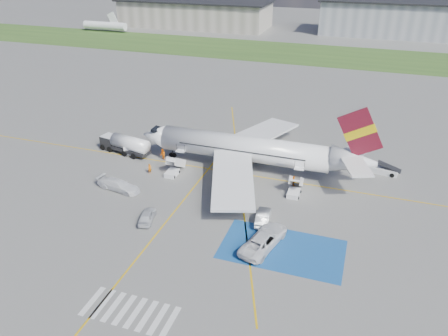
% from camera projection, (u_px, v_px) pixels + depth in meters
% --- Properties ---
extents(ground, '(400.00, 400.00, 0.00)m').
position_uv_depth(ground, '(212.00, 215.00, 56.27)').
color(ground, '#60605E').
rests_on(ground, ground).
extents(grass_strip, '(400.00, 30.00, 0.01)m').
position_uv_depth(grass_strip, '(317.00, 55.00, 136.09)').
color(grass_strip, '#2D4C1E').
rests_on(grass_strip, ground).
extents(taxiway_line_main, '(120.00, 0.20, 0.01)m').
position_uv_depth(taxiway_line_main, '(239.00, 174.00, 66.35)').
color(taxiway_line_main, gold).
rests_on(taxiway_line_main, ground).
extents(taxiway_line_cross, '(0.20, 60.00, 0.01)m').
position_uv_depth(taxiway_line_cross, '(141.00, 254.00, 49.29)').
color(taxiway_line_cross, gold).
rests_on(taxiway_line_cross, ground).
extents(taxiway_line_diag, '(20.71, 56.45, 0.01)m').
position_uv_depth(taxiway_line_diag, '(239.00, 174.00, 66.35)').
color(taxiway_line_diag, gold).
rests_on(taxiway_line_diag, ground).
extents(staging_box, '(14.00, 8.00, 0.01)m').
position_uv_depth(staging_box, '(282.00, 249.00, 50.06)').
color(staging_box, '#174B8D').
rests_on(staging_box, ground).
extents(crosswalk, '(9.00, 4.00, 0.01)m').
position_uv_depth(crosswalk, '(130.00, 311.00, 41.66)').
color(crosswalk, silver).
rests_on(crosswalk, ground).
extents(terminal_west, '(60.00, 22.00, 10.00)m').
position_uv_depth(terminal_west, '(195.00, 14.00, 178.84)').
color(terminal_west, gray).
rests_on(terminal_west, ground).
extents(terminal_centre, '(48.00, 18.00, 12.00)m').
position_uv_depth(terminal_centre, '(388.00, 19.00, 161.23)').
color(terminal_centre, gray).
rests_on(terminal_centre, ground).
extents(airliner, '(36.81, 32.95, 11.92)m').
position_uv_depth(airliner, '(253.00, 150.00, 66.04)').
color(airliner, white).
rests_on(airliner, ground).
extents(airstairs_fwd, '(1.90, 5.20, 3.60)m').
position_uv_depth(airstairs_fwd, '(173.00, 170.00, 66.00)').
color(airstairs_fwd, white).
rests_on(airstairs_fwd, ground).
extents(airstairs_aft, '(1.90, 5.20, 3.60)m').
position_uv_depth(airstairs_aft, '(294.00, 190.00, 60.74)').
color(airstairs_aft, white).
rests_on(airstairs_aft, ground).
extents(fuel_tanker, '(9.49, 4.30, 3.14)m').
position_uv_depth(fuel_tanker, '(125.00, 146.00, 72.28)').
color(fuel_tanker, black).
rests_on(fuel_tanker, ground).
extents(gpu_cart, '(2.59, 2.05, 1.90)m').
position_uv_depth(gpu_cart, '(132.00, 150.00, 71.82)').
color(gpu_cart, white).
rests_on(gpu_cart, ground).
extents(belt_loader, '(6.03, 2.90, 1.75)m').
position_uv_depth(belt_loader, '(379.00, 170.00, 66.59)').
color(belt_loader, white).
rests_on(belt_loader, ground).
extents(car_silver_a, '(2.66, 4.48, 1.43)m').
position_uv_depth(car_silver_a, '(147.00, 216.00, 54.85)').
color(car_silver_a, silver).
rests_on(car_silver_a, ground).
extents(car_silver_b, '(2.15, 4.79, 1.53)m').
position_uv_depth(car_silver_b, '(263.00, 217.00, 54.61)').
color(car_silver_b, '#ABAEB2').
rests_on(car_silver_b, ground).
extents(van_white_a, '(4.25, 6.64, 2.30)m').
position_uv_depth(van_white_a, '(264.00, 237.00, 50.18)').
color(van_white_a, white).
rests_on(van_white_a, ground).
extents(van_white_b, '(5.39, 2.89, 2.01)m').
position_uv_depth(van_white_b, '(118.00, 183.00, 61.65)').
color(van_white_b, white).
rests_on(van_white_b, ground).
extents(crew_fwd, '(0.65, 0.68, 1.56)m').
position_uv_depth(crew_fwd, '(150.00, 169.00, 66.12)').
color(crew_fwd, orange).
rests_on(crew_fwd, ground).
extents(crew_nose, '(1.16, 1.12, 1.89)m').
position_uv_depth(crew_nose, '(163.00, 154.00, 70.14)').
color(crew_nose, orange).
rests_on(crew_nose, ground).
extents(crew_aft, '(0.89, 0.93, 1.55)m').
position_uv_depth(crew_aft, '(294.00, 181.00, 62.79)').
color(crew_aft, orange).
rests_on(crew_aft, ground).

